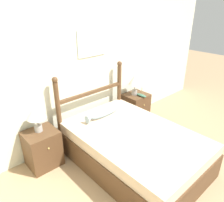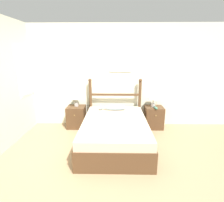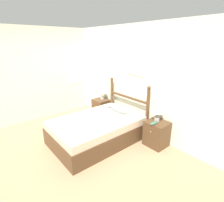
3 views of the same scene
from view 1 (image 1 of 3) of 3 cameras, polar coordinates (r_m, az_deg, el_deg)
name	(u,v)px [view 1 (image 1 of 3)]	position (r m, az deg, el deg)	size (l,w,h in m)	color
ground_plane	(166,187)	(3.13, 13.81, -20.97)	(16.00, 16.00, 0.00)	#9E7F5B
wall_back	(83,64)	(3.54, -7.62, 9.44)	(6.40, 0.08, 2.55)	beige
bed	(133,148)	(3.24, 5.58, -12.11)	(1.32, 1.98, 0.53)	#4C331E
headboard	(92,101)	(3.64, -5.24, -0.05)	(1.34, 0.09, 1.25)	#4C331E
nightstand_left	(43,148)	(3.35, -17.69, -11.73)	(0.45, 0.43, 0.55)	#4C331E
nightstand_right	(136,107)	(4.35, 6.17, -1.59)	(0.45, 0.43, 0.55)	#4C331E
table_lamp_left	(36,113)	(3.10, -19.27, -3.06)	(0.26, 0.26, 0.39)	gray
table_lamp_right	(135,81)	(4.12, 6.00, 5.25)	(0.26, 0.26, 0.39)	gray
model_boat	(141,95)	(4.15, 7.70, 1.50)	(0.08, 0.23, 0.17)	#386651
fish_pillow	(103,113)	(3.42, -2.39, -3.22)	(0.63, 0.12, 0.14)	#8499A3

